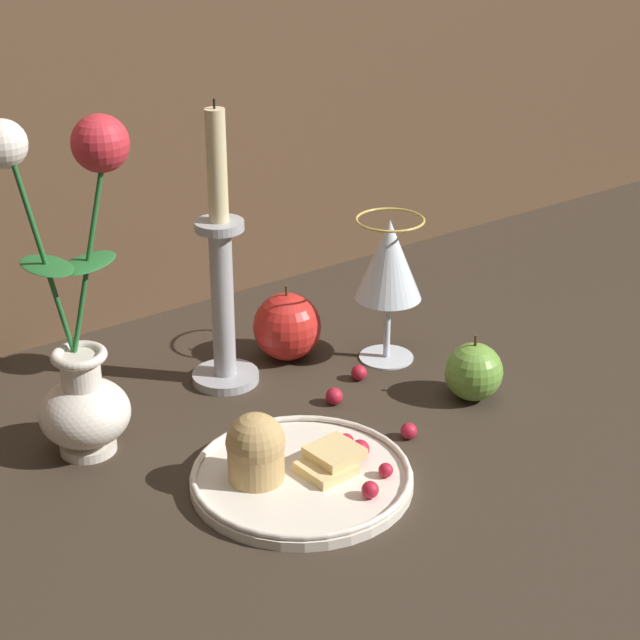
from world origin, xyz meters
TOP-DOWN VIEW (x-y plane):
  - ground_plane at (0.00, 0.00)m, footprint 2.40×2.40m
  - vase at (-0.20, 0.08)m, footprint 0.14×0.09m
  - plate_with_pastries at (-0.07, -0.09)m, footprint 0.21×0.21m
  - wine_glass at (0.17, 0.06)m, footprint 0.08×0.08m
  - candlestick at (-0.01, 0.13)m, footprint 0.08×0.08m
  - apple_beside_vase at (0.19, -0.07)m, footprint 0.06×0.06m
  - apple_near_glass at (0.08, 0.13)m, footprint 0.08×0.08m
  - berry_near_plate at (0.05, 0.01)m, footprint 0.02×0.02m
  - berry_front_center at (0.07, -0.09)m, footprint 0.02×0.02m
  - berry_by_glass_stem at (0.11, 0.04)m, footprint 0.02×0.02m

SIDE VIEW (x-z plane):
  - ground_plane at x=0.00m, z-range 0.00..0.00m
  - berry_front_center at x=0.07m, z-range 0.00..0.02m
  - berry_by_glass_stem at x=0.11m, z-range 0.00..0.02m
  - berry_near_plate at x=0.05m, z-range 0.00..0.02m
  - plate_with_pastries at x=-0.07m, z-range -0.02..0.06m
  - apple_beside_vase at x=0.19m, z-range -0.01..0.07m
  - apple_near_glass at x=0.08m, z-range -0.01..0.09m
  - wine_glass at x=0.17m, z-range 0.03..0.21m
  - candlestick at x=-0.01m, z-range -0.04..0.28m
  - vase at x=-0.20m, z-range -0.05..0.29m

